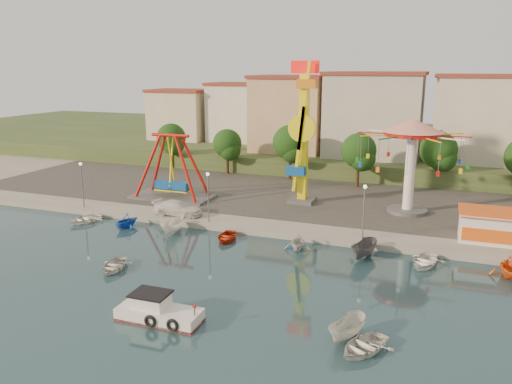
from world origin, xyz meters
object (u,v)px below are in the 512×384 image
at_px(skiff, 348,329).
at_px(cabin_motorboat, 158,313).
at_px(kamikaze_tower, 303,136).
at_px(van, 178,208).
at_px(pirate_ship_ride, 172,168).
at_px(wave_swinger, 412,145).
at_px(rowboat_a, 114,266).

bearing_deg(skiff, cabin_motorboat, -150.12).
relative_size(kamikaze_tower, van, 3.05).
height_order(cabin_motorboat, skiff, cabin_motorboat).
bearing_deg(skiff, kamikaze_tower, 131.65).
distance_m(kamikaze_tower, cabin_motorboat, 31.05).
distance_m(pirate_ship_ride, wave_swinger, 28.25).
bearing_deg(rowboat_a, skiff, -26.94).
bearing_deg(van, cabin_motorboat, -156.73).
relative_size(pirate_ship_ride, rowboat_a, 2.79).
bearing_deg(rowboat_a, pirate_ship_ride, 91.32).
bearing_deg(pirate_ship_ride, wave_swinger, 7.34).
relative_size(rowboat_a, van, 0.66).
distance_m(wave_swinger, skiff, 29.27).
bearing_deg(pirate_ship_ride, skiff, -43.22).
bearing_deg(skiff, pirate_ship_ride, 157.73).
relative_size(kamikaze_tower, rowboat_a, 4.60).
bearing_deg(wave_swinger, cabin_motorboat, -114.53).
height_order(pirate_ship_ride, cabin_motorboat, pirate_ship_ride).
bearing_deg(pirate_ship_ride, rowboat_a, -73.47).
distance_m(pirate_ship_ride, kamikaze_tower, 16.57).
distance_m(rowboat_a, van, 14.28).
distance_m(pirate_ship_ride, skiff, 36.22).
distance_m(pirate_ship_ride, cabin_motorboat, 30.30).
bearing_deg(pirate_ship_ride, cabin_motorboat, -62.26).
xyz_separation_m(pirate_ship_ride, rowboat_a, (6.08, -20.49, -4.02)).
relative_size(cabin_motorboat, rowboat_a, 1.59).
bearing_deg(cabin_motorboat, pirate_ship_ride, 116.66).
bearing_deg(pirate_ship_ride, van, -55.98).
bearing_deg(cabin_motorboat, skiff, 7.84).
height_order(wave_swinger, cabin_motorboat, wave_swinger).
distance_m(wave_swinger, van, 26.38).
xyz_separation_m(wave_swinger, van, (-23.47, -9.93, -6.81)).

